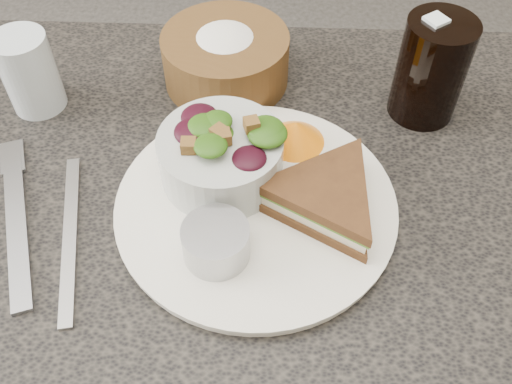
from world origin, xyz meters
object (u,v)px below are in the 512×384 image
(cola_glass, at_px, (432,65))
(water_glass, at_px, (29,72))
(sandwich, at_px, (326,198))
(dinner_plate, at_px, (256,206))
(bread_basket, at_px, (225,51))
(dressing_ramekin, at_px, (216,242))
(salad_bowl, at_px, (221,150))
(dining_table, at_px, (225,359))

(cola_glass, bearing_deg, water_glass, -179.04)
(sandwich, xyz_separation_m, water_glass, (-0.35, 0.17, 0.02))
(dinner_plate, xyz_separation_m, bread_basket, (-0.05, 0.22, 0.04))
(bread_basket, bearing_deg, sandwich, -61.83)
(dinner_plate, xyz_separation_m, dressing_ramekin, (-0.04, -0.07, 0.03))
(cola_glass, height_order, water_glass, cola_glass)
(cola_glass, xyz_separation_m, water_glass, (-0.48, -0.01, -0.02))
(bread_basket, bearing_deg, salad_bowl, -87.29)
(cola_glass, bearing_deg, dining_table, -144.01)
(salad_bowl, bearing_deg, water_glass, 153.36)
(dining_table, bearing_deg, water_glass, 143.37)
(dressing_ramekin, bearing_deg, water_glass, 137.29)
(dinner_plate, distance_m, dressing_ramekin, 0.08)
(sandwich, bearing_deg, salad_bowl, -172.53)
(dinner_plate, height_order, dressing_ramekin, dressing_ramekin)
(dining_table, height_order, cola_glass, cola_glass)
(sandwich, height_order, cola_glass, cola_glass)
(dinner_plate, height_order, sandwich, sandwich)
(dinner_plate, bearing_deg, dining_table, -164.65)
(dressing_ramekin, bearing_deg, sandwich, 28.67)
(cola_glass, relative_size, water_glass, 1.39)
(dining_table, bearing_deg, cola_glass, 35.99)
(water_glass, bearing_deg, salad_bowl, -26.64)
(sandwich, bearing_deg, cola_glass, 83.55)
(cola_glass, bearing_deg, sandwich, -126.12)
(dining_table, distance_m, cola_glass, 0.54)
(water_glass, bearing_deg, bread_basket, 13.70)
(dressing_ramekin, relative_size, bread_basket, 0.41)
(bread_basket, height_order, water_glass, water_glass)
(sandwich, bearing_deg, water_glass, -175.60)
(dressing_ramekin, height_order, cola_glass, cola_glass)
(salad_bowl, relative_size, water_glass, 1.35)
(dinner_plate, distance_m, salad_bowl, 0.07)
(salad_bowl, height_order, bread_basket, same)
(sandwich, height_order, bread_basket, bread_basket)
(water_glass, bearing_deg, dressing_ramekin, -42.71)
(dinner_plate, distance_m, sandwich, 0.08)
(dinner_plate, xyz_separation_m, salad_bowl, (-0.04, 0.04, 0.05))
(salad_bowl, relative_size, cola_glass, 0.96)
(dining_table, bearing_deg, dressing_ramekin, -76.58)
(dinner_plate, bearing_deg, cola_glass, 39.93)
(dinner_plate, xyz_separation_m, cola_glass, (0.20, 0.17, 0.06))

